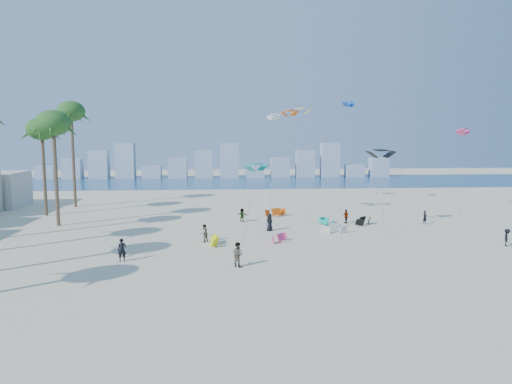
{
  "coord_description": "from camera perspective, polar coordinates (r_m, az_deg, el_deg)",
  "views": [
    {
      "loc": [
        -0.4,
        -29.9,
        10.13
      ],
      "look_at": [
        3.0,
        16.0,
        4.5
      ],
      "focal_mm": 32.31,
      "sensor_mm": 36.0,
      "label": 1
    }
  ],
  "objects": [
    {
      "name": "grounded_kites",
      "position": [
        50.86,
        5.59,
        -4.05
      ],
      "size": [
        18.86,
        17.13,
        0.97
      ],
      "color": "#F4F60C",
      "rests_on": "ground"
    },
    {
      "name": "kitesurfer_mid",
      "position": [
        36.15,
        -2.3,
        -7.72
      ],
      "size": [
        1.18,
        1.18,
        1.93
      ],
      "primitive_type": "imported",
      "rotation": [
        0.0,
        0.0,
        2.38
      ],
      "color": "gray",
      "rests_on": "ground"
    },
    {
      "name": "flying_kites",
      "position": [
        57.67,
        11.28,
        7.76
      ],
      "size": [
        31.23,
        33.06,
        15.36
      ],
      "color": "#0C9481",
      "rests_on": "ground"
    },
    {
      "name": "ground",
      "position": [
        31.57,
        -3.36,
        -11.75
      ],
      "size": [
        220.0,
        220.0,
        0.0
      ],
      "primitive_type": "plane",
      "color": "beige",
      "rests_on": "ground"
    },
    {
      "name": "distant_skyline",
      "position": [
        112.13,
        -4.64,
        3.35
      ],
      "size": [
        85.0,
        3.0,
        8.4
      ],
      "color": "#9EADBF",
      "rests_on": "ground"
    },
    {
      "name": "kitesurfer_near",
      "position": [
        39.05,
        -16.25,
        -6.91
      ],
      "size": [
        0.78,
        0.62,
        1.89
      ],
      "primitive_type": "imported",
      "rotation": [
        0.0,
        0.0,
        0.27
      ],
      "color": "black",
      "rests_on": "ground"
    },
    {
      "name": "ocean",
      "position": [
        102.41,
        -3.99,
        1.28
      ],
      "size": [
        220.0,
        220.0,
        0.0
      ],
      "primitive_type": "plane",
      "color": "navy",
      "rests_on": "ground"
    },
    {
      "name": "kitesurfers_far",
      "position": [
        49.34,
        7.52,
        -3.94
      ],
      "size": [
        28.97,
        15.34,
        1.87
      ],
      "color": "black",
      "rests_on": "ground"
    }
  ]
}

